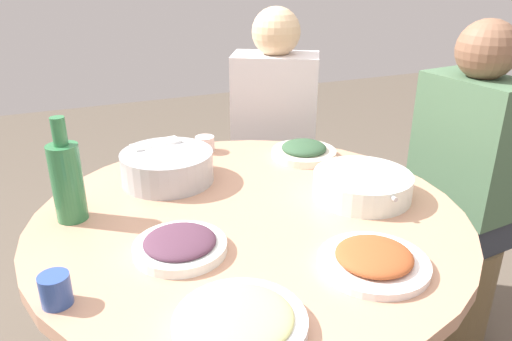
{
  "coord_description": "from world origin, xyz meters",
  "views": [
    {
      "loc": [
        0.43,
        1.07,
        1.37
      ],
      "look_at": [
        -0.04,
        -0.06,
        0.84
      ],
      "focal_mm": 34.67,
      "sensor_mm": 36.0,
      "label": 1
    }
  ],
  "objects_px": {
    "dish_noodles": "(240,321)",
    "tea_cup_near": "(205,144)",
    "soup_bowl": "(362,186)",
    "dish_stirfry": "(374,260)",
    "dish_greens": "(304,151)",
    "stool_for_diner_right": "(273,232)",
    "tea_cup_far": "(56,290)",
    "diner_left": "(468,154)",
    "green_bottle": "(67,180)",
    "stool_for_diner_left": "(444,286)",
    "rice_bowl": "(167,166)",
    "dish_eggplant": "(180,245)",
    "round_dining_table": "(250,247)",
    "diner_right": "(275,118)"
  },
  "relations": [
    {
      "from": "dish_noodles",
      "to": "tea_cup_near",
      "type": "bearing_deg",
      "value": -103.39
    },
    {
      "from": "dish_noodles",
      "to": "tea_cup_far",
      "type": "distance_m",
      "value": 0.37
    },
    {
      "from": "soup_bowl",
      "to": "diner_right",
      "type": "relative_size",
      "value": 0.4
    },
    {
      "from": "dish_greens",
      "to": "stool_for_diner_right",
      "type": "relative_size",
      "value": 0.49
    },
    {
      "from": "diner_left",
      "to": "soup_bowl",
      "type": "bearing_deg",
      "value": 12.69
    },
    {
      "from": "soup_bowl",
      "to": "tea_cup_near",
      "type": "relative_size",
      "value": 4.58
    },
    {
      "from": "rice_bowl",
      "to": "stool_for_diner_right",
      "type": "relative_size",
      "value": 0.62
    },
    {
      "from": "soup_bowl",
      "to": "stool_for_diner_right",
      "type": "distance_m",
      "value": 0.93
    },
    {
      "from": "diner_right",
      "to": "stool_for_diner_left",
      "type": "bearing_deg",
      "value": 124.72
    },
    {
      "from": "stool_for_diner_right",
      "to": "diner_right",
      "type": "distance_m",
      "value": 0.54
    },
    {
      "from": "round_dining_table",
      "to": "tea_cup_far",
      "type": "height_order",
      "value": "tea_cup_far"
    },
    {
      "from": "soup_bowl",
      "to": "stool_for_diner_left",
      "type": "height_order",
      "value": "soup_bowl"
    },
    {
      "from": "round_dining_table",
      "to": "dish_eggplant",
      "type": "bearing_deg",
      "value": 27.3
    },
    {
      "from": "dish_eggplant",
      "to": "diner_right",
      "type": "relative_size",
      "value": 0.28
    },
    {
      "from": "rice_bowl",
      "to": "dish_greens",
      "type": "bearing_deg",
      "value": -178.48
    },
    {
      "from": "green_bottle",
      "to": "diner_left",
      "type": "xyz_separation_m",
      "value": [
        -1.26,
        0.07,
        -0.1
      ]
    },
    {
      "from": "dish_greens",
      "to": "dish_noodles",
      "type": "bearing_deg",
      "value": 54.53
    },
    {
      "from": "tea_cup_far",
      "to": "dish_noodles",
      "type": "bearing_deg",
      "value": 145.6
    },
    {
      "from": "dish_eggplant",
      "to": "stool_for_diner_left",
      "type": "xyz_separation_m",
      "value": [
        -1.05,
        -0.2,
        -0.55
      ]
    },
    {
      "from": "dish_eggplant",
      "to": "dish_stirfry",
      "type": "bearing_deg",
      "value": 149.41
    },
    {
      "from": "stool_for_diner_left",
      "to": "diner_right",
      "type": "distance_m",
      "value": 0.93
    },
    {
      "from": "dish_noodles",
      "to": "dish_greens",
      "type": "relative_size",
      "value": 1.13
    },
    {
      "from": "rice_bowl",
      "to": "dish_eggplant",
      "type": "height_order",
      "value": "rice_bowl"
    },
    {
      "from": "rice_bowl",
      "to": "stool_for_diner_left",
      "type": "relative_size",
      "value": 0.62
    },
    {
      "from": "round_dining_table",
      "to": "tea_cup_near",
      "type": "relative_size",
      "value": 17.28
    },
    {
      "from": "dish_noodles",
      "to": "dish_stirfry",
      "type": "relative_size",
      "value": 1.01
    },
    {
      "from": "soup_bowl",
      "to": "stool_for_diner_right",
      "type": "relative_size",
      "value": 0.68
    },
    {
      "from": "rice_bowl",
      "to": "dish_stirfry",
      "type": "distance_m",
      "value": 0.69
    },
    {
      "from": "dish_noodles",
      "to": "dish_greens",
      "type": "height_order",
      "value": "dish_greens"
    },
    {
      "from": "tea_cup_near",
      "to": "soup_bowl",
      "type": "bearing_deg",
      "value": 120.55
    },
    {
      "from": "round_dining_table",
      "to": "dish_greens",
      "type": "relative_size",
      "value": 5.24
    },
    {
      "from": "diner_right",
      "to": "tea_cup_near",
      "type": "bearing_deg",
      "value": 31.26
    },
    {
      "from": "dish_stirfry",
      "to": "diner_left",
      "type": "relative_size",
      "value": 0.32
    },
    {
      "from": "dish_greens",
      "to": "diner_right",
      "type": "relative_size",
      "value": 0.29
    },
    {
      "from": "dish_greens",
      "to": "stool_for_diner_right",
      "type": "xyz_separation_m",
      "value": [
        -0.08,
        -0.41,
        -0.55
      ]
    },
    {
      "from": "rice_bowl",
      "to": "dish_noodles",
      "type": "relative_size",
      "value": 1.12
    },
    {
      "from": "round_dining_table",
      "to": "dish_eggplant",
      "type": "height_order",
      "value": "dish_eggplant"
    },
    {
      "from": "green_bottle",
      "to": "diner_right",
      "type": "relative_size",
      "value": 0.36
    },
    {
      "from": "rice_bowl",
      "to": "stool_for_diner_right",
      "type": "bearing_deg",
      "value": -142.69
    },
    {
      "from": "rice_bowl",
      "to": "dish_stirfry",
      "type": "xyz_separation_m",
      "value": [
        -0.3,
        0.62,
        -0.03
      ]
    },
    {
      "from": "soup_bowl",
      "to": "tea_cup_far",
      "type": "height_order",
      "value": "soup_bowl"
    },
    {
      "from": "soup_bowl",
      "to": "dish_stirfry",
      "type": "distance_m",
      "value": 0.35
    },
    {
      "from": "green_bottle",
      "to": "tea_cup_far",
      "type": "distance_m",
      "value": 0.36
    },
    {
      "from": "dish_greens",
      "to": "stool_for_diner_left",
      "type": "relative_size",
      "value": 0.49
    },
    {
      "from": "green_bottle",
      "to": "stool_for_diner_left",
      "type": "distance_m",
      "value": 1.42
    },
    {
      "from": "soup_bowl",
      "to": "tea_cup_near",
      "type": "xyz_separation_m",
      "value": [
        0.3,
        -0.51,
        -0.01
      ]
    },
    {
      "from": "dish_greens",
      "to": "stool_for_diner_left",
      "type": "distance_m",
      "value": 0.78
    },
    {
      "from": "diner_left",
      "to": "diner_right",
      "type": "height_order",
      "value": "same"
    },
    {
      "from": "dish_stirfry",
      "to": "diner_left",
      "type": "bearing_deg",
      "value": -148.33
    },
    {
      "from": "dish_stirfry",
      "to": "dish_eggplant",
      "type": "bearing_deg",
      "value": -30.59
    }
  ]
}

